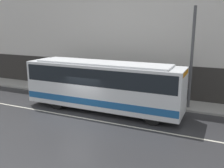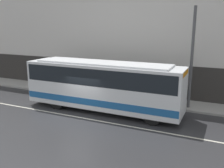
# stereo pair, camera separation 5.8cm
# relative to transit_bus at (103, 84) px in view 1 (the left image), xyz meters

# --- Properties ---
(ground_plane) EXTENTS (60.00, 60.00, 0.00)m
(ground_plane) POSITION_rel_transit_bus_xyz_m (-0.82, -1.88, -1.93)
(ground_plane) COLOR #2D2D30
(sidewalk) EXTENTS (60.00, 2.45, 0.16)m
(sidewalk) POSITION_rel_transit_bus_xyz_m (-0.82, 3.34, -1.85)
(sidewalk) COLOR #A09E99
(sidewalk) RESTS_ON ground_plane
(building_facade) EXTENTS (60.00, 0.35, 12.85)m
(building_facade) POSITION_rel_transit_bus_xyz_m (-0.82, 4.71, 4.29)
(building_facade) COLOR silver
(building_facade) RESTS_ON ground_plane
(lane_stripe) EXTENTS (54.00, 0.14, 0.01)m
(lane_stripe) POSITION_rel_transit_bus_xyz_m (-0.82, -1.88, -1.92)
(lane_stripe) COLOR beige
(lane_stripe) RESTS_ON ground_plane
(transit_bus) EXTENTS (10.99, 2.52, 3.42)m
(transit_bus) POSITION_rel_transit_bus_xyz_m (0.00, 0.00, 0.00)
(transit_bus) COLOR white
(transit_bus) RESTS_ON ground_plane
(utility_pole_near) EXTENTS (0.20, 0.20, 6.93)m
(utility_pole_near) POSITION_rel_transit_bus_xyz_m (5.41, 2.76, 1.70)
(utility_pole_near) COLOR #4C4C4F
(utility_pole_near) RESTS_ON sidewalk
(pedestrian_waiting) EXTENTS (0.36, 0.36, 1.67)m
(pedestrian_waiting) POSITION_rel_transit_bus_xyz_m (0.54, 3.78, -0.99)
(pedestrian_waiting) COLOR #333338
(pedestrian_waiting) RESTS_ON sidewalk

